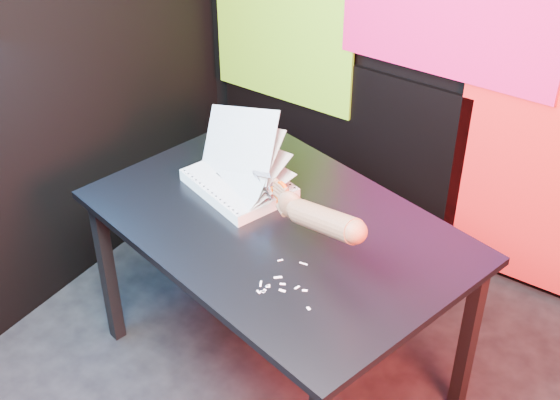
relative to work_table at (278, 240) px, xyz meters
The scene contains 7 objects.
room 0.90m from the work_table, 47.93° to the right, with size 3.01×3.01×2.71m.
backdrop 1.15m from the work_table, 65.61° to the left, with size 2.88×0.05×2.08m.
work_table is the anchor object (origin of this frame).
printout_stack 0.28m from the work_table, 158.76° to the left, with size 0.45×0.39×0.36m.
scissors 0.21m from the work_table, 32.52° to the right, with size 0.21×0.09×0.13m.
hand_forearm 0.35m from the work_table, 23.14° to the right, with size 0.44×0.22×0.20m.
paper_clippings 0.34m from the work_table, 55.10° to the right, with size 0.22×0.21×0.00m.
Camera 1 is at (0.82, -1.38, 2.43)m, focal length 50.00 mm.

